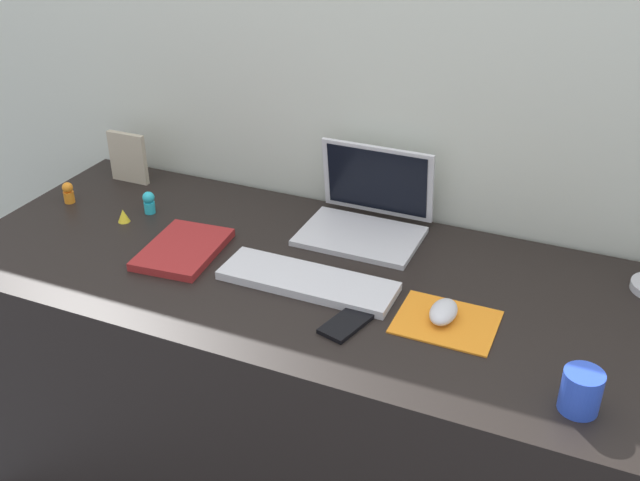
# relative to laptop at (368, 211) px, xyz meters

# --- Properties ---
(back_wall) EXTENTS (2.96, 0.05, 1.57)m
(back_wall) POSITION_rel_laptop_xyz_m (-0.04, 0.15, -0.01)
(back_wall) COLOR beige
(back_wall) RESTS_ON ground_plane
(desk) EXTENTS (1.76, 0.72, 0.74)m
(desk) POSITION_rel_laptop_xyz_m (-0.04, -0.25, -0.42)
(desk) COLOR black
(desk) RESTS_ON ground_plane
(laptop) EXTENTS (0.30, 0.25, 0.21)m
(laptop) POSITION_rel_laptop_xyz_m (0.00, 0.00, 0.00)
(laptop) COLOR silver
(laptop) RESTS_ON desk
(keyboard) EXTENTS (0.41, 0.13, 0.02)m
(keyboard) POSITION_rel_laptop_xyz_m (-0.03, -0.30, -0.04)
(keyboard) COLOR silver
(keyboard) RESTS_ON desk
(mousepad) EXTENTS (0.21, 0.17, 0.00)m
(mousepad) POSITION_rel_laptop_xyz_m (0.30, -0.32, -0.05)
(mousepad) COLOR orange
(mousepad) RESTS_ON desk
(mouse) EXTENTS (0.06, 0.10, 0.03)m
(mouse) POSITION_rel_laptop_xyz_m (0.29, -0.31, -0.03)
(mouse) COLOR silver
(mouse) RESTS_ON mousepad
(cell_phone) EXTENTS (0.09, 0.14, 0.01)m
(cell_phone) POSITION_rel_laptop_xyz_m (0.11, -0.41, -0.05)
(cell_phone) COLOR black
(cell_phone) RESTS_ON desk
(notebook_pad) EXTENTS (0.19, 0.25, 0.02)m
(notebook_pad) POSITION_rel_laptop_xyz_m (-0.37, -0.29, -0.04)
(notebook_pad) COLOR maroon
(notebook_pad) RESTS_ON desk
(picture_frame) EXTENTS (0.12, 0.02, 0.15)m
(picture_frame) POSITION_rel_laptop_xyz_m (-0.74, 0.00, 0.02)
(picture_frame) COLOR #B2A58C
(picture_frame) RESTS_ON desk
(coffee_mug) EXTENTS (0.07, 0.07, 0.08)m
(coffee_mug) POSITION_rel_laptop_xyz_m (0.58, -0.48, -0.01)
(coffee_mug) COLOR blue
(coffee_mug) RESTS_ON desk
(toy_figurine_orange) EXTENTS (0.03, 0.03, 0.06)m
(toy_figurine_orange) POSITION_rel_laptop_xyz_m (-0.82, -0.18, -0.02)
(toy_figurine_orange) COLOR orange
(toy_figurine_orange) RESTS_ON desk
(toy_figurine_cyan) EXTENTS (0.03, 0.03, 0.06)m
(toy_figurine_cyan) POSITION_rel_laptop_xyz_m (-0.57, -0.14, -0.02)
(toy_figurine_cyan) COLOR #28B7CC
(toy_figurine_cyan) RESTS_ON desk
(toy_figurine_yellow) EXTENTS (0.03, 0.03, 0.04)m
(toy_figurine_yellow) POSITION_rel_laptop_xyz_m (-0.61, -0.22, -0.04)
(toy_figurine_yellow) COLOR yellow
(toy_figurine_yellow) RESTS_ON desk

